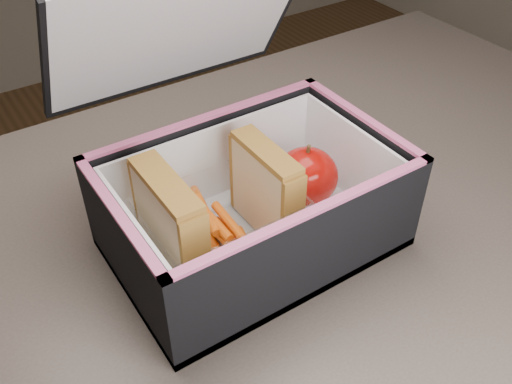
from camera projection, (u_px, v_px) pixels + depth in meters
kitchen_table at (301, 278)px, 0.73m from camera, size 1.20×0.80×0.75m
lunch_bag at (251, 196)px, 0.62m from camera, size 0.31×0.31×0.29m
plastic_tub at (221, 225)px, 0.61m from camera, size 0.16×0.12×0.07m
sandwich_left at (171, 227)px, 0.57m from camera, size 0.03×0.11×0.12m
sandwich_right at (266, 190)px, 0.62m from camera, size 0.03×0.10×0.11m
carrot_sticks at (227, 234)px, 0.62m from camera, size 0.05×0.15×0.03m
paper_napkin at (308, 200)px, 0.69m from camera, size 0.08×0.08×0.01m
red_apple at (306, 176)px, 0.66m from camera, size 0.09×0.09×0.08m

